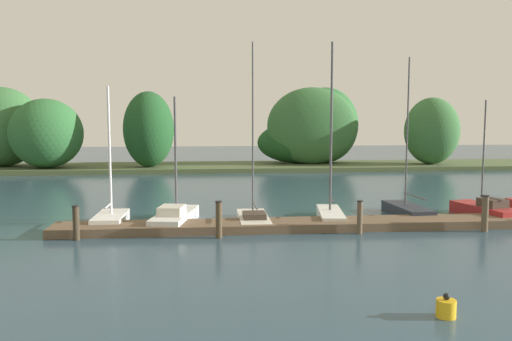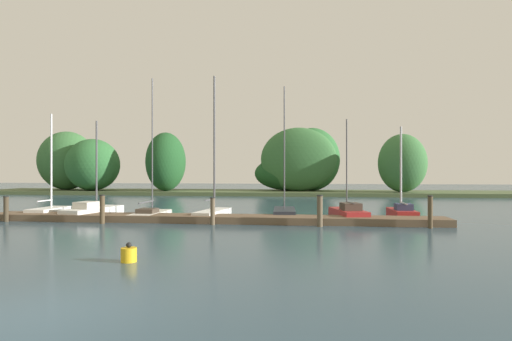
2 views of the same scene
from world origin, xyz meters
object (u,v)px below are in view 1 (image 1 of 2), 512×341
sailboat_3 (330,212)px  mooring_piling_1 (219,219)px  mooring_piling_3 (485,213)px  sailboat_2 (253,217)px  mooring_piling_2 (360,217)px  sailboat_5 (484,210)px  sailboat_4 (406,209)px  sailboat_1 (175,216)px  sailboat_0 (111,217)px  channel_buoy_0 (446,308)px  mooring_piling_0 (76,223)px

sailboat_3 → mooring_piling_1: 5.83m
mooring_piling_3 → sailboat_2: bearing=164.7°
mooring_piling_2 → sailboat_5: bearing=21.9°
sailboat_2 → mooring_piling_3: bearing=-104.8°
mooring_piling_1 → sailboat_4: bearing=22.4°
sailboat_4 → mooring_piling_3: (1.85, -3.61, 0.43)m
sailboat_1 → mooring_piling_2: (7.41, -2.49, 0.31)m
sailboat_0 → sailboat_2: size_ratio=0.76×
sailboat_4 → channel_buoy_0: (-3.94, -12.04, -0.11)m
sailboat_1 → channel_buoy_0: size_ratio=9.70×
sailboat_2 → sailboat_0: bearing=88.6°
mooring_piling_1 → channel_buoy_0: mooring_piling_1 is taller
sailboat_5 → mooring_piling_2: sailboat_5 is taller
sailboat_2 → sailboat_4: (7.38, 1.09, 0.04)m
sailboat_5 → mooring_piling_3: bearing=139.2°
mooring_piling_3 → sailboat_5: bearing=60.7°
mooring_piling_3 → channel_buoy_0: size_ratio=2.62×
mooring_piling_1 → sailboat_0: bearing=148.5°
sailboat_1 → mooring_piling_3: bearing=-90.8°
sailboat_3 → channel_buoy_0: (-0.06, -11.20, -0.20)m
sailboat_3 → sailboat_5: sailboat_3 is taller
sailboat_4 → sailboat_5: (3.43, -0.79, 0.05)m
sailboat_4 → mooring_piling_2: (-3.35, -3.51, 0.35)m
sailboat_3 → mooring_piling_3: bearing=-107.4°
sailboat_5 → mooring_piling_2: bearing=100.4°
mooring_piling_2 → mooring_piling_0: bearing=179.7°
sailboat_0 → sailboat_4: bearing=-85.9°
mooring_piling_2 → mooring_piling_3: bearing=-1.1°
mooring_piling_0 → channel_buoy_0: (10.39, -8.58, -0.45)m
sailboat_3 → sailboat_4: bearing=-69.3°
mooring_piling_1 → mooring_piling_2: bearing=1.7°
mooring_piling_2 → sailboat_3: bearing=101.2°
mooring_piling_1 → mooring_piling_3: size_ratio=0.96×
mooring_piling_0 → mooring_piling_1: mooring_piling_1 is taller
sailboat_5 → channel_buoy_0: 13.45m
sailboat_0 → mooring_piling_0: (-0.82, -2.57, 0.32)m
mooring_piling_2 → mooring_piling_3: 5.20m
sailboat_0 → channel_buoy_0: sailboat_0 is taller
sailboat_1 → sailboat_5: bearing=-78.3°
sailboat_1 → sailboat_3: sailboat_3 is taller
mooring_piling_1 → channel_buoy_0: bearing=-59.0°
sailboat_2 → mooring_piling_3: 9.58m
channel_buoy_0 → sailboat_4: bearing=71.9°
sailboat_0 → sailboat_3: bearing=-89.4°
sailboat_0 → sailboat_2: bearing=-91.5°
sailboat_5 → mooring_piling_0: bearing=87.1°
sailboat_3 → channel_buoy_0: size_ratio=13.93×
sailboat_0 → mooring_piling_2: (10.16, -2.62, 0.33)m
sailboat_0 → mooring_piling_3: sailboat_0 is taller
mooring_piling_0 → mooring_piling_3: bearing=-0.5°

